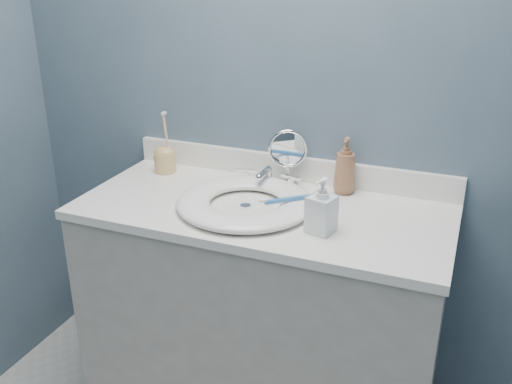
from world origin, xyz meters
The scene contains 12 objects.
back_wall centered at (0.00, 1.25, 1.20)m, with size 2.20×0.02×2.40m, color #415462.
vanity_cabinet centered at (0.00, 0.97, 0.42)m, with size 1.20×0.55×0.85m, color #B2ACA3.
countertop centered at (0.00, 0.97, 0.86)m, with size 1.22×0.57×0.03m, color white.
backsplash centered at (0.00, 1.24, 0.93)m, with size 1.22×0.02×0.09m, color white.
basin centered at (-0.05, 0.94, 0.90)m, with size 0.45×0.45×0.04m, color white, non-canonical shape.
drain centered at (-0.05, 0.94, 0.88)m, with size 0.04×0.04×0.01m, color silver.
faucet centered at (-0.05, 1.14, 0.91)m, with size 0.25×0.13×0.07m.
makeup_mirror centered at (0.01, 1.18, 0.99)m, with size 0.13×0.08×0.21m.
soap_bottle_amber centered at (0.22, 1.19, 0.98)m, with size 0.08×0.08×0.20m, color #8F5E40.
soap_bottle_clear centered at (0.23, 0.87, 0.96)m, with size 0.08×0.08×0.17m, color silver.
toothbrush_holder centered at (-0.46, 1.14, 0.93)m, with size 0.08×0.08×0.24m.
toothbrush_lying centered at (0.08, 0.96, 0.92)m, with size 0.14×0.12×0.02m.
Camera 1 is at (0.61, -0.62, 1.64)m, focal length 40.00 mm.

